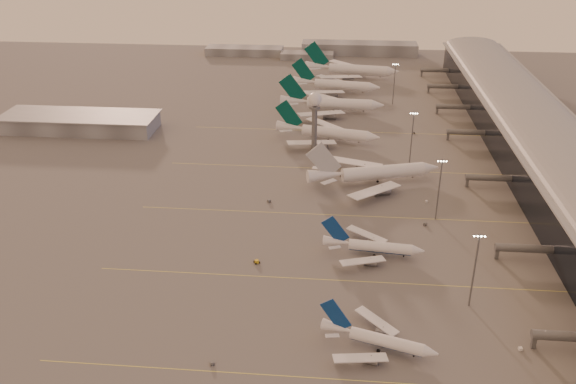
{
  "coord_description": "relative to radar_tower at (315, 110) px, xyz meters",
  "views": [
    {
      "loc": [
        17.08,
        -155.0,
        110.69
      ],
      "look_at": [
        -2.09,
        58.21,
        7.56
      ],
      "focal_mm": 38.0,
      "sensor_mm": 36.0,
      "label": 1
    }
  ],
  "objects": [
    {
      "name": "ground",
      "position": [
        -5.0,
        -120.0,
        -20.95
      ],
      "size": [
        700.0,
        700.0,
        0.0
      ],
      "primitive_type": "plane",
      "color": "#5C5A5A",
      "rests_on": "ground"
    },
    {
      "name": "gsv_truck_a",
      "position": [
        -18.66,
        -152.36,
        -19.88
      ],
      "size": [
        5.44,
        4.23,
        2.1
      ],
      "color": "#545659",
      "rests_on": "ground"
    },
    {
      "name": "distant_horizon",
      "position": [
        -2.38,
        205.14,
        -17.06
      ],
      "size": [
        165.0,
        37.5,
        9.0
      ],
      "color": "slate",
      "rests_on": "ground"
    },
    {
      "name": "gsv_tug_far",
      "position": [
        13.21,
        -27.58,
        -20.4
      ],
      "size": [
        4.15,
        4.24,
        1.06
      ],
      "color": "silver",
      "rests_on": "ground"
    },
    {
      "name": "gsv_tug_hangar",
      "position": [
        50.7,
        30.16,
        -20.5
      ],
      "size": [
        3.11,
        1.91,
        0.88
      ],
      "color": "#545659",
      "rests_on": "ground"
    },
    {
      "name": "mast_d",
      "position": [
        43.0,
        80.0,
        -7.21
      ],
      "size": [
        3.6,
        0.56,
        25.0
      ],
      "color": "slate",
      "rests_on": "ground"
    },
    {
      "name": "greentail_b",
      "position": [
        7.3,
        61.38,
        -17.08
      ],
      "size": [
        60.37,
        48.71,
        21.92
      ],
      "color": "white",
      "rests_on": "ground"
    },
    {
      "name": "gsv_truck_c",
      "position": [
        -15.04,
        -55.97,
        -19.73
      ],
      "size": [
        5.43,
        5.89,
        2.39
      ],
      "color": "#545659",
      "rests_on": "ground"
    },
    {
      "name": "greentail_d",
      "position": [
        18.9,
        138.39,
        -16.75
      ],
      "size": [
        65.3,
        52.42,
        23.79
      ],
      "color": "white",
      "rests_on": "ground"
    },
    {
      "name": "mast_b",
      "position": [
        50.0,
        -65.0,
        -7.21
      ],
      "size": [
        3.6,
        0.56,
        25.0
      ],
      "color": "slate",
      "rests_on": "ground"
    },
    {
      "name": "narrowbody_mid",
      "position": [
        25.02,
        -93.43,
        -18.14
      ],
      "size": [
        35.49,
        28.22,
        13.88
      ],
      "color": "white",
      "rests_on": "ground"
    },
    {
      "name": "gsv_truck_b",
      "position": [
        45.86,
        -70.46,
        -19.78
      ],
      "size": [
        6.04,
        4.13,
        2.3
      ],
      "color": "#545659",
      "rests_on": "ground"
    },
    {
      "name": "greentail_c",
      "position": [
        8.86,
        101.93,
        -17.3
      ],
      "size": [
        56.58,
        45.34,
        20.68
      ],
      "color": "white",
      "rests_on": "ground"
    },
    {
      "name": "radar_tower",
      "position": [
        0.0,
        0.0,
        0.0
      ],
      "size": [
        6.4,
        6.4,
        31.1
      ],
      "color": "slate",
      "rests_on": "ground"
    },
    {
      "name": "gsv_catering_b",
      "position": [
        48.31,
        -50.86,
        -19.18
      ],
      "size": [
        4.7,
        3.12,
        3.55
      ],
      "color": "silver",
      "rests_on": "ground"
    },
    {
      "name": "widebody_white",
      "position": [
        27.72,
        -34.17,
        -17.32
      ],
      "size": [
        57.83,
        45.69,
        20.91
      ],
      "color": "white",
      "rests_on": "ground"
    },
    {
      "name": "mast_c",
      "position": [
        45.0,
        -10.0,
        -7.21
      ],
      "size": [
        3.6,
        0.56,
        25.0
      ],
      "color": "slate",
      "rests_on": "ground"
    },
    {
      "name": "gsv_catering_a",
      "position": [
        63.53,
        -139.44,
        -19.03
      ],
      "size": [
        4.9,
        2.68,
        3.85
      ],
      "color": "silver",
      "rests_on": "ground"
    },
    {
      "name": "taxiway_markings",
      "position": [
        25.0,
        -64.0,
        -20.94
      ],
      "size": [
        180.0,
        185.25,
        0.02
      ],
      "color": "#EDE353",
      "rests_on": "ground"
    },
    {
      "name": "mast_a",
      "position": [
        53.0,
        -120.0,
        -7.21
      ],
      "size": [
        3.6,
        0.56,
        25.0
      ],
      "color": "slate",
      "rests_on": "ground"
    },
    {
      "name": "narrowbody_near",
      "position": [
        24.71,
        -142.23,
        -18.33
      ],
      "size": [
        32.15,
        25.27,
        12.93
      ],
      "color": "white",
      "rests_on": "ground"
    },
    {
      "name": "hangar",
      "position": [
        -125.0,
        20.0,
        -16.63
      ],
      "size": [
        82.0,
        27.0,
        8.5
      ],
      "color": "slate",
      "rests_on": "ground"
    },
    {
      "name": "greentail_a",
      "position": [
        6.15,
        14.85,
        -17.46
      ],
      "size": [
        53.6,
        42.83,
        19.73
      ],
      "color": "white",
      "rests_on": "ground"
    },
    {
      "name": "terminal",
      "position": [
        102.88,
        -9.91,
        -10.43
      ],
      "size": [
        57.0,
        362.0,
        23.04
      ],
      "color": "black",
      "rests_on": "ground"
    },
    {
      "name": "gsv_tug_mid",
      "position": [
        -13.99,
        -102.25,
        -20.37
      ],
      "size": [
        4.11,
        4.56,
        1.12
      ],
      "color": "gold",
      "rests_on": "ground"
    }
  ]
}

